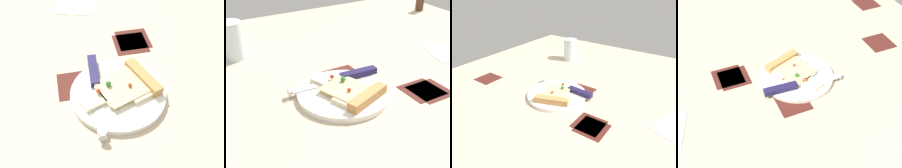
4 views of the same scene
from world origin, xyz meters
The scene contains 4 objects.
ground_plane centered at (-0.02, 0.02, -1.50)cm, with size 132.47×132.47×3.00cm.
plate centered at (-2.71, 8.79, 0.67)cm, with size 22.05×22.05×1.34cm, color white.
pizza_slice centered at (-5.13, 7.87, 2.13)cm, with size 19.03×14.23×2.59cm.
knife centered at (2.09, 6.07, 1.95)cm, with size 3.54×24.08×2.45cm.
Camera 4 is at (60.92, -20.65, 64.96)cm, focal length 49.43 mm.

